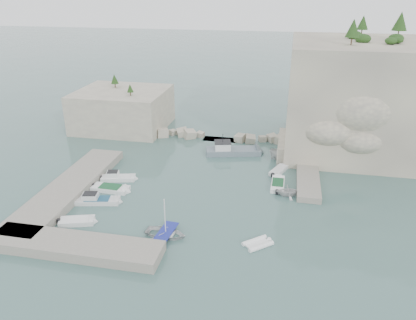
% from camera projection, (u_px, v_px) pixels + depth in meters
% --- Properties ---
extents(ground, '(400.00, 400.00, 0.00)m').
position_uv_depth(ground, '(199.00, 201.00, 50.53)').
color(ground, '#476B67').
rests_on(ground, ground).
extents(cliff_east, '(26.00, 22.00, 17.00)m').
position_uv_depth(cliff_east, '(373.00, 97.00, 63.64)').
color(cliff_east, beige).
rests_on(cliff_east, ground).
extents(cliff_terrace, '(8.00, 10.00, 2.50)m').
position_uv_depth(cliff_terrace, '(304.00, 147.00, 63.85)').
color(cliff_terrace, beige).
rests_on(cliff_terrace, ground).
extents(outcrop_west, '(16.00, 14.00, 7.00)m').
position_uv_depth(outcrop_west, '(123.00, 109.00, 75.22)').
color(outcrop_west, beige).
rests_on(outcrop_west, ground).
extents(quay_west, '(5.00, 24.00, 1.10)m').
position_uv_depth(quay_west, '(69.00, 188.00, 52.49)').
color(quay_west, '#9E9689').
rests_on(quay_west, ground).
extents(quay_south, '(18.00, 4.00, 1.10)m').
position_uv_depth(quay_south, '(75.00, 246.00, 40.89)').
color(quay_south, '#9E9689').
rests_on(quay_south, ground).
extents(ledge_east, '(3.00, 16.00, 0.80)m').
position_uv_depth(ledge_east, '(308.00, 173.00, 56.91)').
color(ledge_east, '#9E9689').
rests_on(ledge_east, ground).
extents(breakwater, '(28.00, 3.00, 1.40)m').
position_uv_depth(breakwater, '(221.00, 136.00, 70.20)').
color(breakwater, beige).
rests_on(breakwater, ground).
extents(motorboat_c, '(5.46, 2.18, 0.70)m').
position_uv_depth(motorboat_c, '(111.00, 190.00, 53.10)').
color(motorboat_c, white).
rests_on(motorboat_c, ground).
extents(motorboat_b, '(5.32, 2.81, 1.40)m').
position_uv_depth(motorboat_b, '(118.00, 180.00, 55.93)').
color(motorboat_b, white).
rests_on(motorboat_b, ground).
extents(motorboat_d, '(6.19, 2.92, 1.40)m').
position_uv_depth(motorboat_d, '(98.00, 203.00, 50.10)').
color(motorboat_d, silver).
rests_on(motorboat_d, ground).
extents(motorboat_e, '(4.52, 2.87, 0.70)m').
position_uv_depth(motorboat_e, '(77.00, 223.00, 45.80)').
color(motorboat_e, white).
rests_on(motorboat_e, ground).
extents(rowboat, '(4.81, 3.65, 0.94)m').
position_uv_depth(rowboat, '(166.00, 236.00, 43.50)').
color(rowboat, silver).
rests_on(rowboat, ground).
extents(inflatable_dinghy, '(3.48, 3.30, 0.44)m').
position_uv_depth(inflatable_dinghy, '(258.00, 245.00, 41.99)').
color(inflatable_dinghy, white).
rests_on(inflatable_dinghy, ground).
extents(tender_east_a, '(3.56, 3.24, 1.62)m').
position_uv_depth(tender_east_a, '(288.00, 196.00, 51.79)').
color(tender_east_a, silver).
rests_on(tender_east_a, ground).
extents(tender_east_b, '(1.75, 5.05, 0.70)m').
position_uv_depth(tender_east_b, '(278.00, 186.00, 54.23)').
color(tender_east_b, white).
rests_on(tender_east_b, ground).
extents(tender_east_c, '(2.88, 4.53, 0.70)m').
position_uv_depth(tender_east_c, '(279.00, 172.00, 58.21)').
color(tender_east_c, silver).
rests_on(tender_east_c, ground).
extents(tender_east_d, '(5.30, 2.38, 1.99)m').
position_uv_depth(tender_east_d, '(286.00, 160.00, 62.36)').
color(tender_east_d, silver).
rests_on(tender_east_d, ground).
extents(work_boat, '(9.82, 4.97, 2.20)m').
position_uv_depth(work_boat, '(233.00, 154.00, 64.55)').
color(work_boat, slate).
rests_on(work_boat, ground).
extents(rowboat_mast, '(0.10, 0.10, 4.20)m').
position_uv_depth(rowboat_mast, '(165.00, 215.00, 42.48)').
color(rowboat_mast, white).
rests_on(rowboat_mast, rowboat).
extents(vegetation, '(53.48, 13.88, 13.40)m').
position_uv_depth(vegetation, '(346.00, 33.00, 62.07)').
color(vegetation, '#1E4219').
rests_on(vegetation, ground).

